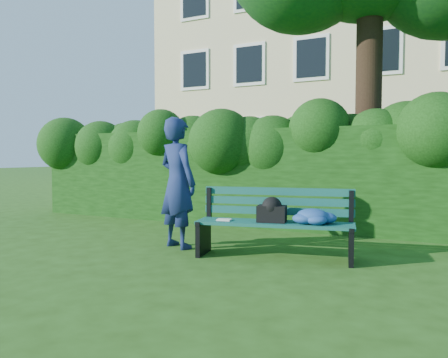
% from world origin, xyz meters
% --- Properties ---
extents(ground, '(80.00, 80.00, 0.00)m').
position_xyz_m(ground, '(0.00, 0.00, 0.00)').
color(ground, '#254812').
rests_on(ground, ground).
extents(apartment_building, '(16.00, 8.08, 12.00)m').
position_xyz_m(apartment_building, '(-0.00, 13.99, 6.00)').
color(apartment_building, beige).
rests_on(apartment_building, ground).
extents(hedge, '(10.00, 1.00, 1.80)m').
position_xyz_m(hedge, '(0.00, 2.20, 0.90)').
color(hedge, black).
rests_on(hedge, ground).
extents(park_bench, '(2.06, 0.93, 0.89)m').
position_xyz_m(park_bench, '(1.27, -0.23, 0.50)').
color(park_bench, '#0E4A3D').
rests_on(park_bench, ground).
extents(man_reading, '(0.79, 0.65, 1.86)m').
position_xyz_m(man_reading, '(-0.31, -0.26, 0.93)').
color(man_reading, navy).
rests_on(man_reading, ground).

